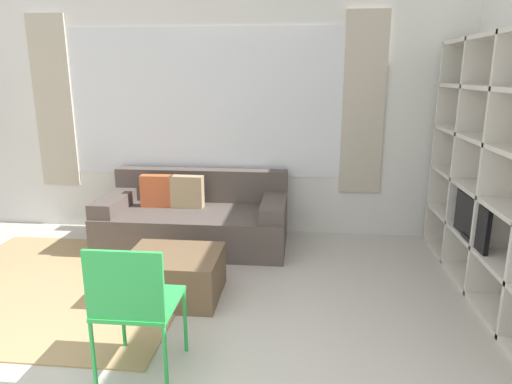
# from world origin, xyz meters

# --- Properties ---
(wall_back) EXTENTS (6.84, 0.11, 2.70)m
(wall_back) POSITION_xyz_m (0.00, 3.35, 1.36)
(wall_back) COLOR white
(wall_back) RESTS_ON ground_plane
(area_rug) EXTENTS (2.23, 2.15, 0.01)m
(area_rug) POSITION_xyz_m (-0.95, 1.73, 0.01)
(area_rug) COLOR tan
(area_rug) RESTS_ON ground_plane
(shelving_unit) EXTENTS (0.38, 2.63, 2.07)m
(shelving_unit) POSITION_xyz_m (2.66, 1.89, 1.03)
(shelving_unit) COLOR silver
(shelving_unit) RESTS_ON ground_plane
(couch_main) EXTENTS (1.91, 0.95, 0.74)m
(couch_main) POSITION_xyz_m (-0.03, 2.84, 0.27)
(couch_main) COLOR #564C47
(couch_main) RESTS_ON ground_plane
(ottoman) EXTENTS (0.74, 0.63, 0.37)m
(ottoman) POSITION_xyz_m (0.08, 1.64, 0.18)
(ottoman) COLOR brown
(ottoman) RESTS_ON ground_plane
(folding_chair) EXTENTS (0.44, 0.46, 0.86)m
(folding_chair) POSITION_xyz_m (0.15, 0.59, 0.52)
(folding_chair) COLOR green
(folding_chair) RESTS_ON ground_plane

